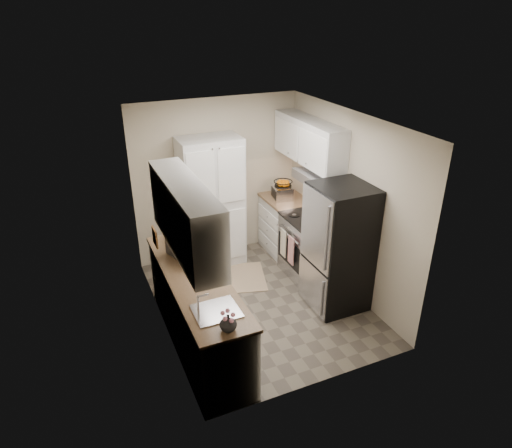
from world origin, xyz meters
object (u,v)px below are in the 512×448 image
(refrigerator, at_px, (339,248))
(toaster_oven, at_px, (282,192))
(pantry_cabinet, at_px, (212,203))
(electric_range, at_px, (309,245))
(microwave, at_px, (190,246))
(wine_bottle, at_px, (177,237))

(refrigerator, bearing_deg, toaster_oven, 90.09)
(refrigerator, height_order, toaster_oven, refrigerator)
(pantry_cabinet, distance_m, electric_range, 1.58)
(pantry_cabinet, relative_size, refrigerator, 1.18)
(electric_range, xyz_separation_m, microwave, (-1.88, -0.35, 0.59))
(electric_range, bearing_deg, pantry_cabinet, 141.78)
(wine_bottle, xyz_separation_m, toaster_oven, (1.92, 0.88, -0.03))
(pantry_cabinet, relative_size, electric_range, 1.77)
(pantry_cabinet, xyz_separation_m, microwave, (-0.71, -1.28, 0.06))
(wine_bottle, bearing_deg, electric_range, 0.92)
(electric_range, relative_size, wine_bottle, 4.32)
(electric_range, height_order, refrigerator, refrigerator)
(wine_bottle, bearing_deg, refrigerator, -21.75)
(refrigerator, bearing_deg, pantry_cabinet, 123.46)
(electric_range, distance_m, microwave, 2.01)
(pantry_cabinet, height_order, electric_range, pantry_cabinet)
(pantry_cabinet, height_order, wine_bottle, pantry_cabinet)
(pantry_cabinet, relative_size, wine_bottle, 7.65)
(microwave, xyz_separation_m, wine_bottle, (-0.08, 0.32, -0.01))
(microwave, bearing_deg, toaster_oven, -78.52)
(microwave, relative_size, toaster_oven, 1.48)
(microwave, bearing_deg, electric_range, -100.95)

